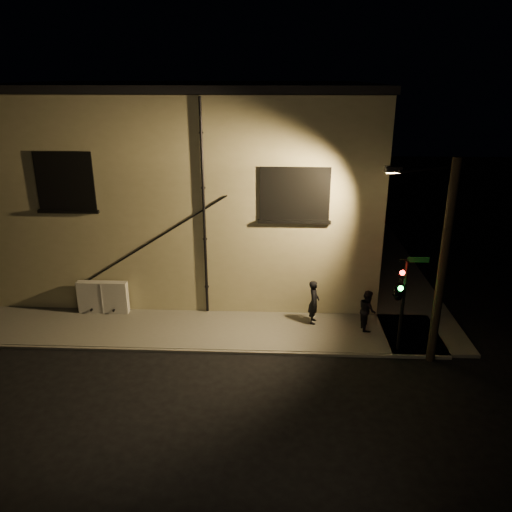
{
  "coord_description": "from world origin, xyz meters",
  "views": [
    {
      "loc": [
        0.99,
        -15.16,
        9.16
      ],
      "look_at": [
        0.22,
        1.8,
        2.96
      ],
      "focal_mm": 35.0,
      "sensor_mm": 36.0,
      "label": 1
    }
  ],
  "objects_px": {
    "utility_cabinet": "(103,297)",
    "traffic_signal": "(399,290)",
    "pedestrian_b": "(367,310)",
    "streetlamp_pole": "(440,258)",
    "pedestrian_a": "(314,302)"
  },
  "relations": [
    {
      "from": "utility_cabinet",
      "to": "traffic_signal",
      "type": "height_order",
      "value": "traffic_signal"
    },
    {
      "from": "utility_cabinet",
      "to": "pedestrian_a",
      "type": "xyz_separation_m",
      "value": [
        8.36,
        -0.52,
        0.21
      ]
    },
    {
      "from": "traffic_signal",
      "to": "streetlamp_pole",
      "type": "height_order",
      "value": "streetlamp_pole"
    },
    {
      "from": "utility_cabinet",
      "to": "streetlamp_pole",
      "type": "height_order",
      "value": "streetlamp_pole"
    },
    {
      "from": "pedestrian_b",
      "to": "streetlamp_pole",
      "type": "distance_m",
      "value": 3.76
    },
    {
      "from": "utility_cabinet",
      "to": "traffic_signal",
      "type": "relative_size",
      "value": 0.58
    },
    {
      "from": "streetlamp_pole",
      "to": "pedestrian_b",
      "type": "bearing_deg",
      "value": 134.26
    },
    {
      "from": "pedestrian_a",
      "to": "streetlamp_pole",
      "type": "relative_size",
      "value": 0.25
    },
    {
      "from": "utility_cabinet",
      "to": "pedestrian_a",
      "type": "height_order",
      "value": "pedestrian_a"
    },
    {
      "from": "utility_cabinet",
      "to": "pedestrian_b",
      "type": "relative_size",
      "value": 1.28
    },
    {
      "from": "traffic_signal",
      "to": "utility_cabinet",
      "type": "bearing_deg",
      "value": 167.12
    },
    {
      "from": "pedestrian_b",
      "to": "utility_cabinet",
      "type": "bearing_deg",
      "value": 77.16
    },
    {
      "from": "traffic_signal",
      "to": "streetlamp_pole",
      "type": "relative_size",
      "value": 0.5
    },
    {
      "from": "utility_cabinet",
      "to": "pedestrian_a",
      "type": "relative_size",
      "value": 1.16
    },
    {
      "from": "utility_cabinet",
      "to": "streetlamp_pole",
      "type": "bearing_deg",
      "value": -12.88
    }
  ]
}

